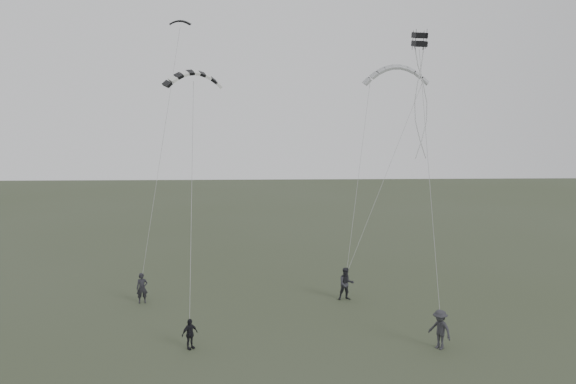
{
  "coord_description": "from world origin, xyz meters",
  "views": [
    {
      "loc": [
        -0.55,
        -26.42,
        11.14
      ],
      "look_at": [
        0.62,
        5.34,
        6.75
      ],
      "focal_mm": 35.0,
      "sensor_mm": 36.0,
      "label": 1
    }
  ],
  "objects_px": {
    "flyer_far": "(440,329)",
    "kite_box": "(420,40)",
    "flyer_left": "(142,288)",
    "flyer_right": "(346,284)",
    "kite_dark_small": "(180,21)",
    "kite_striped": "(193,72)",
    "kite_pale_large": "(396,67)",
    "flyer_center": "(190,334)"
  },
  "relations": [
    {
      "from": "flyer_far",
      "to": "kite_pale_large",
      "type": "xyz_separation_m",
      "value": [
        0.73,
        13.85,
        13.44
      ]
    },
    {
      "from": "flyer_center",
      "to": "flyer_left",
      "type": "bearing_deg",
      "value": 77.44
    },
    {
      "from": "flyer_left",
      "to": "kite_striped",
      "type": "bearing_deg",
      "value": -41.63
    },
    {
      "from": "flyer_center",
      "to": "kite_dark_small",
      "type": "distance_m",
      "value": 20.01
    },
    {
      "from": "flyer_right",
      "to": "kite_box",
      "type": "height_order",
      "value": "kite_box"
    },
    {
      "from": "kite_dark_small",
      "to": "kite_box",
      "type": "distance_m",
      "value": 15.34
    },
    {
      "from": "kite_dark_small",
      "to": "kite_pale_large",
      "type": "distance_m",
      "value": 14.86
    },
    {
      "from": "flyer_right",
      "to": "flyer_center",
      "type": "xyz_separation_m",
      "value": [
        -8.49,
        -6.9,
        -0.25
      ]
    },
    {
      "from": "flyer_right",
      "to": "kite_striped",
      "type": "bearing_deg",
      "value": -174.33
    },
    {
      "from": "flyer_left",
      "to": "flyer_right",
      "type": "xyz_separation_m",
      "value": [
        12.23,
        0.12,
        0.09
      ]
    },
    {
      "from": "flyer_far",
      "to": "kite_pale_large",
      "type": "height_order",
      "value": "kite_pale_large"
    },
    {
      "from": "flyer_far",
      "to": "kite_striped",
      "type": "relative_size",
      "value": 0.62
    },
    {
      "from": "kite_pale_large",
      "to": "kite_box",
      "type": "distance_m",
      "value": 8.56
    },
    {
      "from": "flyer_far",
      "to": "kite_striped",
      "type": "height_order",
      "value": "kite_striped"
    },
    {
      "from": "flyer_far",
      "to": "kite_striped",
      "type": "distance_m",
      "value": 18.12
    },
    {
      "from": "flyer_far",
      "to": "kite_pale_large",
      "type": "bearing_deg",
      "value": 141.36
    },
    {
      "from": "flyer_right",
      "to": "kite_dark_small",
      "type": "height_order",
      "value": "kite_dark_small"
    },
    {
      "from": "flyer_left",
      "to": "kite_pale_large",
      "type": "bearing_deg",
      "value": 9.03
    },
    {
      "from": "kite_box",
      "to": "kite_pale_large",
      "type": "bearing_deg",
      "value": 77.35
    },
    {
      "from": "kite_striped",
      "to": "kite_dark_small",
      "type": "bearing_deg",
      "value": 83.49
    },
    {
      "from": "kite_dark_small",
      "to": "flyer_center",
      "type": "bearing_deg",
      "value": -81.31
    },
    {
      "from": "kite_box",
      "to": "kite_striped",
      "type": "bearing_deg",
      "value": 172.65
    },
    {
      "from": "flyer_left",
      "to": "kite_dark_small",
      "type": "distance_m",
      "value": 16.93
    },
    {
      "from": "flyer_center",
      "to": "kite_box",
      "type": "xyz_separation_m",
      "value": [
        11.97,
        4.94,
        14.4
      ]
    },
    {
      "from": "flyer_right",
      "to": "flyer_left",
      "type": "bearing_deg",
      "value": 172.78
    },
    {
      "from": "kite_pale_large",
      "to": "flyer_right",
      "type": "bearing_deg",
      "value": -114.26
    },
    {
      "from": "flyer_right",
      "to": "kite_pale_large",
      "type": "relative_size",
      "value": 0.44
    },
    {
      "from": "kite_striped",
      "to": "flyer_center",
      "type": "bearing_deg",
      "value": -108.35
    },
    {
      "from": "flyer_left",
      "to": "flyer_far",
      "type": "xyz_separation_m",
      "value": [
        15.7,
        -7.19,
        0.06
      ]
    },
    {
      "from": "flyer_left",
      "to": "flyer_far",
      "type": "height_order",
      "value": "flyer_far"
    },
    {
      "from": "flyer_right",
      "to": "flyer_center",
      "type": "relative_size",
      "value": 1.33
    },
    {
      "from": "flyer_center",
      "to": "kite_pale_large",
      "type": "xyz_separation_m",
      "value": [
        12.69,
        13.44,
        13.65
      ]
    },
    {
      "from": "flyer_center",
      "to": "kite_dark_small",
      "type": "bearing_deg",
      "value": 57.46
    },
    {
      "from": "flyer_far",
      "to": "kite_dark_small",
      "type": "relative_size",
      "value": 1.43
    },
    {
      "from": "kite_striped",
      "to": "flyer_far",
      "type": "bearing_deg",
      "value": -43.72
    },
    {
      "from": "flyer_far",
      "to": "kite_box",
      "type": "distance_m",
      "value": 15.16
    },
    {
      "from": "kite_dark_small",
      "to": "kite_striped",
      "type": "height_order",
      "value": "kite_dark_small"
    },
    {
      "from": "flyer_left",
      "to": "kite_striped",
      "type": "distance_m",
      "value": 13.11
    },
    {
      "from": "kite_dark_small",
      "to": "kite_box",
      "type": "xyz_separation_m",
      "value": [
        13.77,
        -6.5,
        -1.92
      ]
    },
    {
      "from": "kite_pale_large",
      "to": "kite_striped",
      "type": "xyz_separation_m",
      "value": [
        -12.85,
        -8.6,
        -1.03
      ]
    },
    {
      "from": "flyer_far",
      "to": "kite_box",
      "type": "relative_size",
      "value": 2.63
    },
    {
      "from": "flyer_left",
      "to": "flyer_center",
      "type": "relative_size",
      "value": 1.22
    }
  ]
}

